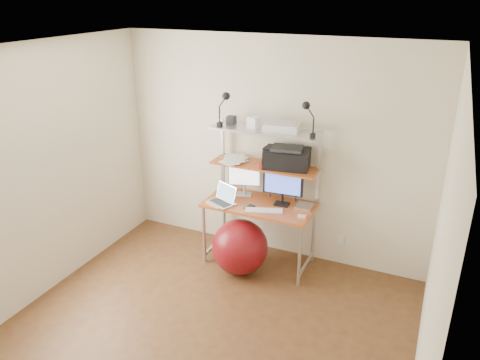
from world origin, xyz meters
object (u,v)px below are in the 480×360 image
Objects in this scene: monitor_black at (283,185)px; laptop at (224,199)px; exercise_ball at (240,247)px; printer at (287,158)px; monitor_silver at (245,176)px.

monitor_black is 0.67m from laptop.
exercise_ball is (0.25, -0.13, -0.48)m from laptop.
printer is at bearing 50.94° from laptop.
printer is (0.61, 0.30, 0.47)m from laptop.
monitor_black is 1.20× the size of laptop.
printer reaches higher than monitor_black.
printer is 0.85× the size of exercise_ball.
laptop is 0.55m from exercise_ball.
monitor_silver is 0.81× the size of printer.
monitor_silver is at bearing 168.94° from monitor_black.
laptop is (-0.60, -0.23, -0.18)m from monitor_black.
printer is (0.49, 0.01, 0.29)m from monitor_silver.
monitor_black is 0.31m from printer.
monitor_silver is 0.79m from exercise_ball.
monitor_silver is at bearing 171.86° from printer.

